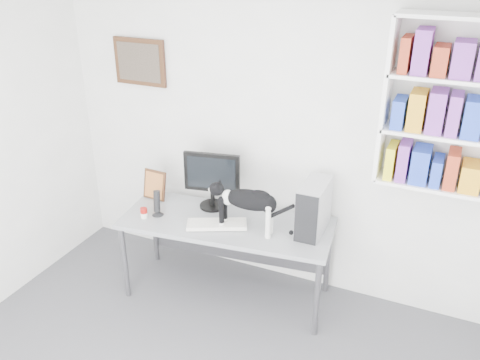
% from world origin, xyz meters
% --- Properties ---
extents(room, '(4.01, 4.01, 2.70)m').
position_xyz_m(room, '(0.00, 0.00, 1.35)').
color(room, '#4A4A4F').
rests_on(room, ground).
extents(bookshelf, '(1.03, 0.28, 1.24)m').
position_xyz_m(bookshelf, '(1.40, 1.85, 1.85)').
color(bookshelf, white).
rests_on(bookshelf, room).
extents(wall_art, '(0.52, 0.04, 0.42)m').
position_xyz_m(wall_art, '(-1.30, 1.97, 1.90)').
color(wall_art, '#492F17').
rests_on(wall_art, room).
extents(desk, '(1.85, 0.90, 0.74)m').
position_xyz_m(desk, '(-0.24, 1.52, 0.37)').
color(desk, gray).
rests_on(desk, room).
extents(monitor, '(0.53, 0.33, 0.52)m').
position_xyz_m(monitor, '(-0.46, 1.70, 1.00)').
color(monitor, black).
rests_on(monitor, desk).
extents(keyboard, '(0.53, 0.38, 0.04)m').
position_xyz_m(keyboard, '(-0.27, 1.41, 0.76)').
color(keyboard, silver).
rests_on(keyboard, desk).
extents(pc_tower, '(0.19, 0.43, 0.43)m').
position_xyz_m(pc_tower, '(0.47, 1.67, 0.96)').
color(pc_tower, '#BBBBC0').
rests_on(pc_tower, desk).
extents(speaker, '(0.12, 0.12, 0.24)m').
position_xyz_m(speaker, '(-0.82, 1.37, 0.86)').
color(speaker, black).
rests_on(speaker, desk).
extents(leaning_print, '(0.23, 0.10, 0.28)m').
position_xyz_m(leaning_print, '(-1.01, 1.64, 0.88)').
color(leaning_print, '#492F17').
rests_on(leaning_print, desk).
extents(soup_can, '(0.08, 0.08, 0.09)m').
position_xyz_m(soup_can, '(-0.91, 1.29, 0.79)').
color(soup_can, '#A0110D').
rests_on(soup_can, desk).
extents(cat, '(0.65, 0.22, 0.39)m').
position_xyz_m(cat, '(-0.01, 1.44, 0.94)').
color(cat, black).
rests_on(cat, desk).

